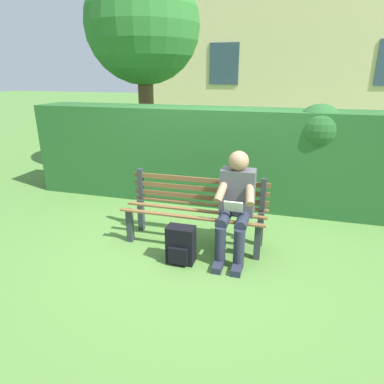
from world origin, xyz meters
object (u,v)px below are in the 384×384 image
at_px(person_seated, 236,202).
at_px(tree, 140,29).
at_px(backpack, 181,245).
at_px(park_bench, 196,208).

height_order(person_seated, tree, tree).
bearing_deg(backpack, tree, -61.20).
relative_size(person_seated, tree, 0.30).
xyz_separation_m(park_bench, person_seated, (-0.50, 0.18, 0.19)).
bearing_deg(park_bench, backpack, 87.34).
distance_m(park_bench, tree, 4.17).
bearing_deg(park_bench, tree, -56.60).
distance_m(person_seated, backpack, 0.76).
distance_m(park_bench, backpack, 0.58).
height_order(person_seated, backpack, person_seated).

